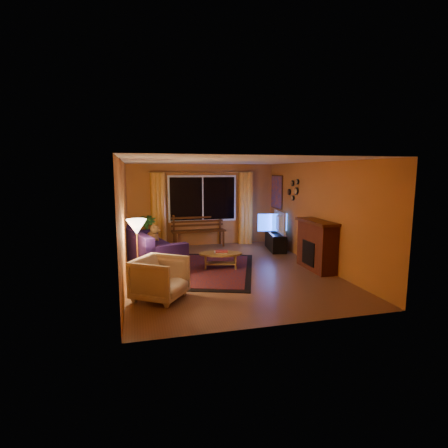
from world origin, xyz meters
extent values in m
cube|color=brown|center=(0.00, 0.00, -0.01)|extent=(4.50, 6.00, 0.02)
cube|color=white|center=(0.00, 0.00, 2.51)|extent=(4.50, 6.00, 0.02)
cube|color=#C5712F|center=(0.00, 3.01, 1.25)|extent=(4.50, 0.02, 2.50)
cube|color=#C5712F|center=(-2.26, 0.00, 1.25)|extent=(0.02, 6.00, 2.50)
cube|color=#C5712F|center=(2.26, 0.00, 1.25)|extent=(0.02, 6.00, 2.50)
cube|color=black|center=(0.00, 2.94, 1.45)|extent=(2.00, 0.02, 1.30)
cylinder|color=#BF8C3F|center=(0.00, 2.90, 2.25)|extent=(3.20, 0.03, 0.03)
cylinder|color=#F99B31|center=(-1.35, 2.88, 1.12)|extent=(0.36, 0.36, 2.24)
cylinder|color=#F99B31|center=(1.35, 2.88, 1.12)|extent=(0.36, 0.36, 2.24)
cube|color=#421C07|center=(-0.17, 2.75, 0.24)|extent=(1.63, 0.53, 0.49)
imported|color=#235B1E|center=(-1.73, 2.73, 0.50)|extent=(0.73, 0.73, 1.00)
cube|color=#190B35|center=(-1.67, 0.79, 0.45)|extent=(1.52, 2.41, 0.91)
imported|color=beige|center=(-1.63, -1.46, 0.42)|extent=(1.09, 1.11, 0.84)
cylinder|color=#BF8C3F|center=(-2.00, -0.61, 0.67)|extent=(0.25, 0.25, 1.33)
cube|color=#6C1601|center=(-0.36, 0.15, 0.01)|extent=(2.81, 3.49, 0.02)
cylinder|color=#A87D36|center=(-0.10, 0.26, 0.18)|extent=(1.21, 1.21, 0.37)
cube|color=black|center=(1.93, 1.77, 0.25)|extent=(0.60, 1.25, 0.50)
imported|color=black|center=(1.93, 1.77, 0.81)|extent=(0.30, 1.10, 0.63)
cube|color=maroon|center=(2.05, -0.40, 0.55)|extent=(0.40, 1.20, 1.10)
cube|color=#D84D0C|center=(2.22, 2.45, 1.65)|extent=(0.04, 0.76, 0.96)
camera|label=1|loc=(-2.00, -7.57, 2.28)|focal=28.00mm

